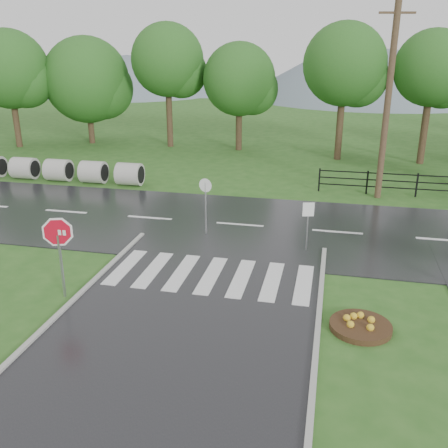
# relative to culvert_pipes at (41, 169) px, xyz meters

# --- Properties ---
(ground) EXTENTS (120.00, 120.00, 0.00)m
(ground) POSITION_rel_culvert_pipes_xyz_m (12.23, -15.00, -0.60)
(ground) COLOR #2C5B1E
(ground) RESTS_ON ground
(main_road) EXTENTS (90.00, 8.00, 0.04)m
(main_road) POSITION_rel_culvert_pipes_xyz_m (12.23, -5.00, -0.60)
(main_road) COLOR black
(main_road) RESTS_ON ground
(crosswalk) EXTENTS (6.50, 2.80, 0.02)m
(crosswalk) POSITION_rel_culvert_pipes_xyz_m (12.23, -10.00, -0.54)
(crosswalk) COLOR silver
(crosswalk) RESTS_ON ground
(fence_west) EXTENTS (9.58, 0.08, 1.20)m
(fence_west) POSITION_rel_culvert_pipes_xyz_m (19.98, 1.00, 0.12)
(fence_west) COLOR black
(fence_west) RESTS_ON ground
(hills) EXTENTS (102.00, 48.00, 48.00)m
(hills) POSITION_rel_culvert_pipes_xyz_m (15.72, 50.00, -16.14)
(hills) COLOR slate
(hills) RESTS_ON ground
(treeline) EXTENTS (83.20, 5.20, 10.00)m
(treeline) POSITION_rel_culvert_pipes_xyz_m (13.23, 9.00, -0.60)
(treeline) COLOR #21581B
(treeline) RESTS_ON ground
(culvert_pipes) EXTENTS (11.80, 1.20, 1.20)m
(culvert_pipes) POSITION_rel_culvert_pipes_xyz_m (0.00, 0.00, 0.00)
(culvert_pipes) COLOR #9E9B93
(culvert_pipes) RESTS_ON ground
(stop_sign) EXTENTS (1.13, 0.41, 2.68)m
(stop_sign) POSITION_rel_culvert_pipes_xyz_m (8.26, -12.28, 1.27)
(stop_sign) COLOR #939399
(stop_sign) RESTS_ON ground
(flower_bed) EXTENTS (1.64, 1.64, 0.33)m
(flower_bed) POSITION_rel_culvert_pipes_xyz_m (16.89, -12.23, -0.48)
(flower_bed) COLOR #332111
(flower_bed) RESTS_ON ground
(reg_sign_small) EXTENTS (0.41, 0.14, 1.88)m
(reg_sign_small) POSITION_rel_culvert_pipes_xyz_m (15.12, -7.19, 0.76)
(reg_sign_small) COLOR #939399
(reg_sign_small) RESTS_ON ground
(reg_sign_round) EXTENTS (0.53, 0.15, 2.31)m
(reg_sign_round) POSITION_rel_culvert_pipes_xyz_m (11.11, -6.34, 0.86)
(reg_sign_round) COLOR #939399
(reg_sign_round) RESTS_ON ground
(utility_pole_east) EXTENTS (1.61, 0.48, 9.18)m
(utility_pole_east) POSITION_rel_culvert_pipes_xyz_m (18.13, 0.50, 4.06)
(utility_pole_east) COLOR #473523
(utility_pole_east) RESTS_ON ground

